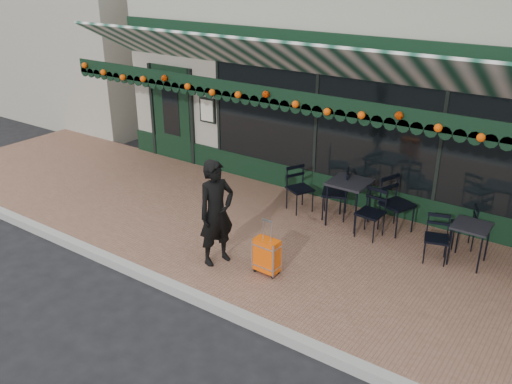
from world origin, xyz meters
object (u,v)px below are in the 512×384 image
Objects in this scene: chair_b_left at (335,193)px; chair_solo at (300,189)px; chair_a_left at (463,226)px; chair_b_right at (397,205)px; cafe_table_a at (471,229)px; chair_b_front at (370,214)px; woman at (216,213)px; suitcase at (267,256)px; cafe_table_b at (349,186)px; chair_a_front at (436,239)px.

chair_b_left reaches higher than chair_solo.
chair_b_right reaches higher than chair_a_left.
chair_b_front reaches higher than cafe_table_a.
woman is 2.54× the size of cafe_table_a.
suitcase reaches higher than chair_b_front.
cafe_table_a is 0.70× the size of chair_b_left.
chair_b_right is (1.90, 2.60, -0.35)m from woman.
chair_b_right is at bearing 15.92° from cafe_table_b.
chair_a_left is 1.50m from chair_b_front.
cafe_table_b reaches higher than cafe_table_a.
chair_b_front is (-1.40, -0.55, 0.05)m from chair_a_left.
suitcase reaches higher than chair_a_left.
woman reaches higher than chair_b_left.
chair_b_left is (-0.33, 0.12, -0.27)m from cafe_table_b.
chair_a_left is at bearing 50.97° from suitcase.
chair_a_front is at bearing -38.97° from chair_a_left.
chair_b_right is at bearing 67.99° from suitcase.
suitcase is (0.83, 0.15, -0.55)m from woman.
woman is at bearing -39.33° from chair_b_left.
suitcase is 2.68m from chair_b_right.
cafe_table_b is 1.04m from chair_solo.
woman is at bearing -155.14° from chair_solo.
chair_b_left is (0.76, 2.49, -0.37)m from woman.
suitcase is 3.35m from chair_a_left.
woman reaches higher than cafe_table_a.
chair_b_left is at bearing 115.78° from chair_b_right.
chair_b_left is 0.92m from chair_b_front.
chair_a_front is 2.74m from chair_solo.
suitcase is at bearing -139.66° from cafe_table_a.
suitcase is 1.19× the size of chair_a_left.
cafe_table_a is 0.89× the size of chair_a_left.
cafe_table_b is 1.09× the size of chair_a_front.
suitcase reaches higher than chair_solo.
cafe_table_a is 3.16m from chair_solo.
chair_solo is (-0.74, 2.21, 0.13)m from suitcase.
cafe_table_a is 2.16m from cafe_table_b.
chair_b_front reaches higher than chair_a_left.
cafe_table_b is at bearing 85.00° from suitcase.
suitcase is at bearing -96.64° from cafe_table_b.
chair_b_right is at bearing -107.65° from chair_a_left.
cafe_table_b is at bearing 150.67° from chair_a_front.
chair_a_left is at bearing 114.84° from cafe_table_a.
chair_a_left is 2.26m from chair_b_left.
chair_b_right is (1.07, 2.45, 0.20)m from suitcase.
suitcase is at bearing -107.17° from chair_b_front.
suitcase is at bearing -20.58° from chair_b_left.
chair_b_left is at bearing -52.13° from chair_solo.
chair_b_left is (-2.25, -0.20, 0.10)m from chair_a_left.
chair_b_left is 1.10× the size of chair_b_front.
woman is 2.60m from cafe_table_b.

